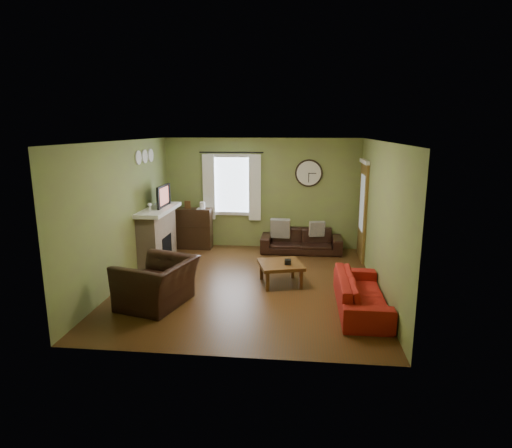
# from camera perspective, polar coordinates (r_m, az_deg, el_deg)

# --- Properties ---
(floor) EXTENTS (4.60, 5.20, 0.00)m
(floor) POSITION_cam_1_polar(r_m,az_deg,el_deg) (7.99, -1.03, -7.98)
(floor) COLOR #4C2E14
(floor) RESTS_ON ground
(ceiling) EXTENTS (4.60, 5.20, 0.00)m
(ceiling) POSITION_cam_1_polar(r_m,az_deg,el_deg) (7.48, -1.11, 11.00)
(ceiling) COLOR white
(ceiling) RESTS_ON ground
(wall_left) EXTENTS (0.00, 5.20, 2.60)m
(wall_left) POSITION_cam_1_polar(r_m,az_deg,el_deg) (8.24, -17.16, 1.48)
(wall_left) COLOR olive
(wall_left) RESTS_ON ground
(wall_right) EXTENTS (0.00, 5.20, 2.60)m
(wall_right) POSITION_cam_1_polar(r_m,az_deg,el_deg) (7.70, 16.19, 0.79)
(wall_right) COLOR olive
(wall_right) RESTS_ON ground
(wall_back) EXTENTS (4.60, 0.00, 2.60)m
(wall_back) POSITION_cam_1_polar(r_m,az_deg,el_deg) (10.18, 0.76, 4.08)
(wall_back) COLOR olive
(wall_back) RESTS_ON ground
(wall_front) EXTENTS (4.60, 0.00, 2.60)m
(wall_front) POSITION_cam_1_polar(r_m,az_deg,el_deg) (5.14, -4.67, -4.54)
(wall_front) COLOR olive
(wall_front) RESTS_ON ground
(fireplace) EXTENTS (0.40, 1.40, 1.10)m
(fireplace) POSITION_cam_1_polar(r_m,az_deg,el_deg) (9.37, -13.01, -1.67)
(fireplace) COLOR tan
(fireplace) RESTS_ON floor
(firebox) EXTENTS (0.04, 0.60, 0.55)m
(firebox) POSITION_cam_1_polar(r_m,az_deg,el_deg) (9.37, -11.83, -3.19)
(firebox) COLOR black
(firebox) RESTS_ON fireplace
(mantel) EXTENTS (0.58, 1.60, 0.08)m
(mantel) POSITION_cam_1_polar(r_m,az_deg,el_deg) (9.23, -13.01, 1.87)
(mantel) COLOR white
(mantel) RESTS_ON fireplace
(tv) EXTENTS (0.08, 0.60, 0.35)m
(tv) POSITION_cam_1_polar(r_m,az_deg,el_deg) (9.33, -12.66, 3.33)
(tv) COLOR black
(tv) RESTS_ON mantel
(tv_screen) EXTENTS (0.02, 0.62, 0.36)m
(tv_screen) POSITION_cam_1_polar(r_m,az_deg,el_deg) (9.30, -12.21, 3.67)
(tv_screen) COLOR #994C3F
(tv_screen) RESTS_ON mantel
(medallion_left) EXTENTS (0.28, 0.28, 0.03)m
(medallion_left) POSITION_cam_1_polar(r_m,az_deg,el_deg) (8.84, -15.41, 8.54)
(medallion_left) COLOR white
(medallion_left) RESTS_ON wall_left
(medallion_mid) EXTENTS (0.28, 0.28, 0.03)m
(medallion_mid) POSITION_cam_1_polar(r_m,az_deg,el_deg) (9.17, -14.61, 8.71)
(medallion_mid) COLOR white
(medallion_mid) RESTS_ON wall_left
(medallion_right) EXTENTS (0.28, 0.28, 0.03)m
(medallion_right) POSITION_cam_1_polar(r_m,az_deg,el_deg) (9.50, -13.87, 8.88)
(medallion_right) COLOR white
(medallion_right) RESTS_ON wall_left
(window_pane) EXTENTS (1.00, 0.02, 1.30)m
(window_pane) POSITION_cam_1_polar(r_m,az_deg,el_deg) (10.22, -3.18, 5.23)
(window_pane) COLOR silver
(window_pane) RESTS_ON wall_back
(curtain_rod) EXTENTS (0.03, 0.03, 1.50)m
(curtain_rod) POSITION_cam_1_polar(r_m,az_deg,el_deg) (10.05, -3.33, 9.52)
(curtain_rod) COLOR black
(curtain_rod) RESTS_ON wall_back
(curtain_left) EXTENTS (0.28, 0.04, 1.55)m
(curtain_left) POSITION_cam_1_polar(r_m,az_deg,el_deg) (10.23, -6.32, 4.90)
(curtain_left) COLOR white
(curtain_left) RESTS_ON wall_back
(curtain_right) EXTENTS (0.28, 0.04, 1.55)m
(curtain_right) POSITION_cam_1_polar(r_m,az_deg,el_deg) (10.05, -0.16, 4.84)
(curtain_right) COLOR white
(curtain_right) RESTS_ON wall_back
(wall_clock) EXTENTS (0.64, 0.06, 0.64)m
(wall_clock) POSITION_cam_1_polar(r_m,az_deg,el_deg) (10.02, 7.05, 6.74)
(wall_clock) COLOR white
(wall_clock) RESTS_ON wall_back
(door) EXTENTS (0.05, 0.90, 2.10)m
(door) POSITION_cam_1_polar(r_m,az_deg,el_deg) (9.53, 14.04, 1.59)
(door) COLOR brown
(door) RESTS_ON floor
(bookshelf) EXTENTS (0.81, 0.34, 0.96)m
(bookshelf) POSITION_cam_1_polar(r_m,az_deg,el_deg) (10.29, -8.18, -0.59)
(bookshelf) COLOR black
(bookshelf) RESTS_ON floor
(book) EXTENTS (0.15, 0.20, 0.02)m
(book) POSITION_cam_1_polar(r_m,az_deg,el_deg) (10.13, -7.83, 1.98)
(book) COLOR #553417
(book) RESTS_ON bookshelf
(sofa_brown) EXTENTS (1.85, 0.72, 0.54)m
(sofa_brown) POSITION_cam_1_polar(r_m,az_deg,el_deg) (9.95, 6.04, -2.24)
(sofa_brown) COLOR black
(sofa_brown) RESTS_ON floor
(pillow_left) EXTENTS (0.46, 0.17, 0.45)m
(pillow_left) POSITION_cam_1_polar(r_m,az_deg,el_deg) (9.91, 3.26, -0.58)
(pillow_left) COLOR gray
(pillow_left) RESTS_ON sofa_brown
(pillow_right) EXTENTS (0.37, 0.17, 0.35)m
(pillow_right) POSITION_cam_1_polar(r_m,az_deg,el_deg) (9.95, 8.13, -0.65)
(pillow_right) COLOR gray
(pillow_right) RESTS_ON sofa_brown
(sofa_red) EXTENTS (0.73, 1.87, 0.55)m
(sofa_red) POSITION_cam_1_polar(r_m,az_deg,el_deg) (7.03, 13.85, -8.93)
(sofa_red) COLOR maroon
(sofa_red) RESTS_ON floor
(armchair) EXTENTS (1.28, 1.38, 0.75)m
(armchair) POSITION_cam_1_polar(r_m,az_deg,el_deg) (7.15, -13.02, -7.65)
(armchair) COLOR black
(armchair) RESTS_ON floor
(coffee_table) EXTENTS (0.93, 0.93, 0.40)m
(coffee_table) POSITION_cam_1_polar(r_m,az_deg,el_deg) (7.93, 3.29, -6.61)
(coffee_table) COLOR #553417
(coffee_table) RESTS_ON floor
(tissue_box) EXTENTS (0.12, 0.12, 0.09)m
(tissue_box) POSITION_cam_1_polar(r_m,az_deg,el_deg) (7.80, 4.26, -5.42)
(tissue_box) COLOR black
(tissue_box) RESTS_ON coffee_table
(wine_glass_a) EXTENTS (0.07, 0.07, 0.19)m
(wine_glass_a) POSITION_cam_1_polar(r_m,az_deg,el_deg) (8.73, -14.02, 2.11)
(wine_glass_a) COLOR white
(wine_glass_a) RESTS_ON mantel
(wine_glass_b) EXTENTS (0.06, 0.06, 0.18)m
(wine_glass_b) POSITION_cam_1_polar(r_m,az_deg,el_deg) (8.78, -13.88, 2.15)
(wine_glass_b) COLOR white
(wine_glass_b) RESTS_ON mantel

